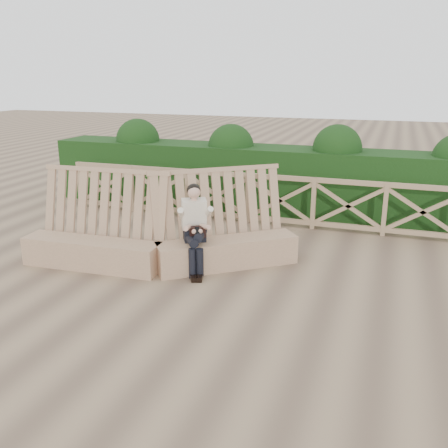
% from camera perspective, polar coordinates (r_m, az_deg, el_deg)
% --- Properties ---
extents(ground, '(60.00, 60.00, 0.00)m').
position_cam_1_polar(ground, '(7.71, 0.34, -7.37)').
color(ground, brown).
rests_on(ground, ground).
extents(bench, '(4.46, 2.21, 1.62)m').
position_cam_1_polar(bench, '(8.54, -7.34, -2.09)').
color(bench, '#8E6C51').
rests_on(bench, ground).
extents(woman, '(0.63, 0.89, 1.45)m').
position_cam_1_polar(woman, '(8.17, -3.36, -0.10)').
color(woman, black).
rests_on(woman, ground).
extents(guardrail, '(10.10, 0.09, 1.10)m').
position_cam_1_polar(guardrail, '(10.72, 6.38, 2.69)').
color(guardrail, '#987A58').
rests_on(guardrail, ground).
extents(hedge, '(12.00, 1.20, 1.50)m').
position_cam_1_polar(hedge, '(11.82, 7.73, 4.96)').
color(hedge, black).
rests_on(hedge, ground).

